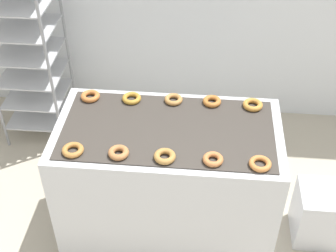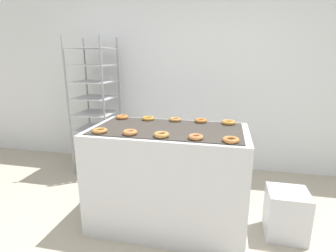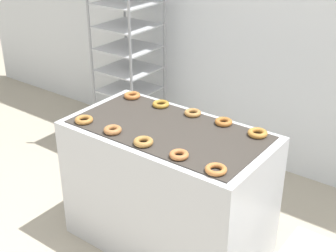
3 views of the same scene
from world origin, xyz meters
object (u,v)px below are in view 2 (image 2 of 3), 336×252
(baking_rack_cart, at_px, (95,106))
(donut_near_center, at_px, (161,135))
(glaze_bin, at_px, (286,214))
(donut_near_right, at_px, (196,137))
(donut_near_leftmost, at_px, (100,131))
(donut_far_leftmost, at_px, (122,117))
(donut_far_rightmost, at_px, (229,122))
(donut_far_center, at_px, (175,119))
(donut_near_rightmost, at_px, (231,140))
(donut_near_left, at_px, (130,132))
(donut_far_left, at_px, (148,118))
(donut_far_right, at_px, (201,121))
(fryer_machine, at_px, (168,177))

(baking_rack_cart, relative_size, donut_near_center, 14.48)
(glaze_bin, bearing_deg, donut_near_right, -158.73)
(donut_near_leftmost, bearing_deg, baking_rack_cart, 119.14)
(donut_far_leftmost, relative_size, donut_far_rightmost, 0.98)
(glaze_bin, height_order, donut_far_rightmost, donut_far_rightmost)
(donut_near_right, height_order, donut_far_center, donut_near_right)
(donut_near_rightmost, bearing_deg, donut_near_right, 177.87)
(donut_near_left, bearing_deg, donut_far_center, 63.51)
(donut_near_center, distance_m, donut_near_right, 0.27)
(donut_near_right, bearing_deg, donut_far_rightmost, 65.20)
(baking_rack_cart, height_order, donut_near_right, baking_rack_cart)
(glaze_bin, distance_m, donut_near_rightmost, 0.97)
(donut_far_left, bearing_deg, donut_far_rightmost, 0.02)
(donut_far_left, bearing_deg, donut_near_leftmost, -116.17)
(donut_far_left, bearing_deg, baking_rack_cart, 142.19)
(donut_far_center, distance_m, donut_far_rightmost, 0.51)
(glaze_bin, height_order, donut_near_leftmost, donut_near_leftmost)
(glaze_bin, xyz_separation_m, donut_near_leftmost, (-1.59, -0.30, 0.75))
(glaze_bin, xyz_separation_m, donut_far_rightmost, (-0.54, 0.23, 0.75))
(glaze_bin, relative_size, donut_far_center, 3.61)
(baking_rack_cart, relative_size, donut_far_leftmost, 14.38)
(donut_far_leftmost, bearing_deg, donut_near_right, -32.88)
(donut_near_center, bearing_deg, donut_far_left, 116.91)
(donut_far_leftmost, height_order, donut_far_right, same)
(donut_far_left, relative_size, donut_far_center, 1.05)
(donut_near_rightmost, xyz_separation_m, donut_far_leftmost, (-1.08, 0.54, 0.00))
(baking_rack_cart, bearing_deg, donut_near_left, -52.60)
(donut_near_center, height_order, donut_far_leftmost, donut_near_center)
(donut_near_leftmost, bearing_deg, donut_far_rightmost, 26.76)
(donut_near_right, bearing_deg, donut_near_left, 179.58)
(glaze_bin, relative_size, donut_near_leftmost, 3.43)
(glaze_bin, distance_m, donut_near_left, 1.55)
(donut_near_center, height_order, donut_near_right, donut_near_center)
(donut_near_right, bearing_deg, donut_far_right, 91.75)
(donut_near_leftmost, distance_m, donut_near_right, 0.80)
(donut_near_left, relative_size, donut_far_left, 0.96)
(donut_near_leftmost, bearing_deg, donut_far_center, 45.32)
(donut_near_left, relative_size, donut_near_rightmost, 0.95)
(donut_far_left, bearing_deg, donut_near_center, -63.09)
(donut_near_left, bearing_deg, donut_near_leftmost, -179.86)
(donut_near_center, relative_size, donut_far_rightmost, 0.97)
(donut_near_left, distance_m, donut_far_center, 0.60)
(donut_near_right, distance_m, donut_far_center, 0.61)
(donut_near_leftmost, relative_size, donut_near_center, 1.00)
(donut_near_leftmost, xyz_separation_m, donut_near_right, (0.80, -0.00, 0.00))
(baking_rack_cart, distance_m, glaze_bin, 2.61)
(glaze_bin, bearing_deg, donut_near_center, -163.76)
(donut_far_rightmost, bearing_deg, donut_far_right, 176.86)
(glaze_bin, bearing_deg, baking_rack_cart, 156.93)
(fryer_machine, relative_size, donut_far_right, 11.69)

